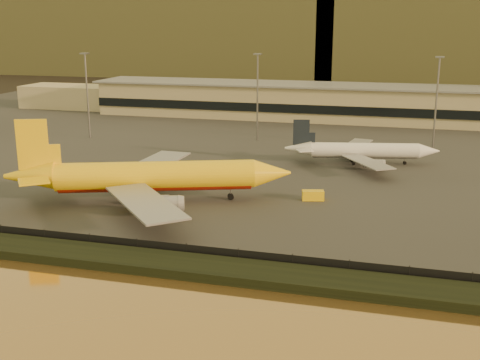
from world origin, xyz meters
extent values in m
plane|color=black|center=(0.00, 0.00, 0.00)|extent=(900.00, 900.00, 0.00)
cube|color=black|center=(0.00, -17.00, 0.70)|extent=(320.00, 7.00, 1.40)
cube|color=#2D2D2D|center=(0.00, 95.00, 0.10)|extent=(320.00, 220.00, 0.20)
cube|color=black|center=(0.00, -13.00, 1.30)|extent=(300.00, 0.05, 2.20)
cube|color=tan|center=(0.00, 125.00, 6.20)|extent=(160.00, 22.00, 12.00)
cube|color=black|center=(0.00, 113.80, 5.20)|extent=(160.00, 0.60, 3.00)
cube|color=gray|center=(0.00, 125.00, 12.50)|extent=(164.00, 24.00, 0.60)
cube|color=tan|center=(-95.00, 129.00, 4.70)|extent=(50.00, 18.00, 9.00)
cylinder|color=slate|center=(-60.00, 70.00, 12.70)|extent=(0.50, 0.50, 25.00)
cube|color=slate|center=(-60.00, 70.00, 25.40)|extent=(2.20, 2.20, 0.40)
cylinder|color=slate|center=(-10.00, 80.00, 12.70)|extent=(0.50, 0.50, 25.00)
cube|color=slate|center=(-10.00, 80.00, 25.40)|extent=(2.20, 2.20, 0.40)
cylinder|color=slate|center=(40.00, 78.00, 12.70)|extent=(0.50, 0.50, 25.00)
cube|color=slate|center=(40.00, 78.00, 25.40)|extent=(2.20, 2.20, 0.40)
cube|color=brown|center=(-140.00, 340.00, 27.50)|extent=(260.00, 160.00, 55.00)
cylinder|color=yellow|center=(-13.98, 13.17, 5.45)|extent=(37.84, 18.36, 5.53)
cylinder|color=#A11A09|center=(-13.98, 13.17, 4.49)|extent=(36.43, 16.85, 4.31)
cone|color=yellow|center=(7.48, 21.04, 5.45)|extent=(8.89, 7.75, 5.53)
cone|color=yellow|center=(-36.45, 4.95, 5.87)|extent=(10.89, 8.48, 5.53)
cube|color=yellow|center=(-35.45, 5.31, 11.95)|extent=(5.64, 2.43, 9.68)
cube|color=yellow|center=(-36.35, 10.87, 6.28)|extent=(5.51, 5.45, 0.33)
cube|color=yellow|center=(-32.55, 0.49, 6.28)|extent=(7.43, 7.41, 0.33)
cube|color=gray|center=(-20.05, 26.64, 4.49)|extent=(8.22, 24.16, 0.33)
cylinder|color=gray|center=(-16.32, 24.18, 2.96)|extent=(7.04, 5.05, 3.04)
cube|color=gray|center=(-9.92, -1.02, 4.49)|extent=(21.57, 22.74, 0.33)
cylinder|color=gray|center=(-8.65, 3.26, 2.96)|extent=(7.04, 5.05, 3.04)
cylinder|color=black|center=(-0.26, 18.20, 0.81)|extent=(1.48, 1.33, 1.22)
cylinder|color=slate|center=(-0.26, 18.20, 1.44)|extent=(0.21, 0.21, 2.49)
cylinder|color=black|center=(-16.87, 9.47, 0.81)|extent=(1.48, 1.33, 1.22)
cylinder|color=slate|center=(-16.87, 9.47, 1.44)|extent=(0.21, 0.21, 2.49)
cylinder|color=black|center=(-18.58, 14.14, 0.81)|extent=(1.48, 1.33, 1.22)
cylinder|color=slate|center=(-18.58, 14.14, 1.44)|extent=(0.21, 0.21, 2.49)
cylinder|color=white|center=(23.02, 56.85, 3.67)|extent=(26.46, 9.01, 3.65)
cylinder|color=gray|center=(23.02, 56.85, 3.03)|extent=(25.58, 8.07, 2.85)
cone|color=white|center=(38.37, 60.10, 3.67)|extent=(5.75, 4.63, 3.65)
cone|color=white|center=(6.95, 53.45, 3.94)|extent=(7.18, 4.93, 3.65)
cube|color=black|center=(7.67, 53.60, 7.95)|extent=(3.99, 1.12, 6.39)
cube|color=white|center=(7.63, 57.32, 4.21)|extent=(3.99, 3.83, 0.22)
cube|color=white|center=(9.14, 50.18, 4.21)|extent=(4.89, 4.83, 0.22)
cube|color=gray|center=(20.23, 66.52, 3.03)|extent=(7.90, 17.06, 0.22)
cylinder|color=gray|center=(22.52, 64.48, 2.02)|extent=(4.70, 2.87, 2.01)
cube|color=gray|center=(24.38, 46.88, 3.03)|extent=(13.41, 16.48, 0.22)
cylinder|color=gray|center=(25.66, 49.67, 2.02)|extent=(4.70, 2.87, 2.01)
cylinder|color=black|center=(32.84, 58.93, 0.60)|extent=(0.92, 0.79, 0.80)
cylinder|color=slate|center=(32.84, 58.93, 1.02)|extent=(0.19, 0.19, 1.64)
cylinder|color=black|center=(20.68, 54.68, 0.60)|extent=(0.92, 0.79, 0.80)
cylinder|color=slate|center=(20.68, 54.68, 1.02)|extent=(0.19, 0.19, 1.64)
cylinder|color=black|center=(20.00, 57.89, 0.60)|extent=(0.92, 0.79, 0.80)
cylinder|color=slate|center=(20.00, 57.89, 1.02)|extent=(0.19, 0.19, 1.64)
cube|color=yellow|center=(15.56, 22.21, 1.16)|extent=(4.60, 2.91, 1.92)
cube|color=white|center=(-20.13, 33.46, 1.05)|extent=(3.88, 1.90, 1.71)
camera|label=1|loc=(31.89, -91.69, 34.36)|focal=45.00mm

